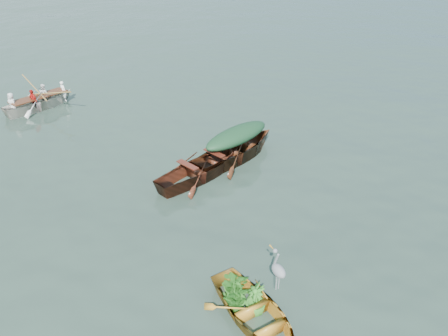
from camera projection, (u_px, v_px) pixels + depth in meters
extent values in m
plane|color=#2F4237|center=(286.00, 250.00, 10.65)|extent=(140.00, 140.00, 0.00)
imported|color=#B37F23|center=(255.00, 322.00, 8.71)|extent=(1.67, 3.34, 0.88)
imported|color=#442110|center=(236.00, 159.00, 14.75)|extent=(5.29, 3.20, 1.22)
imported|color=#522214|center=(202.00, 177.00, 13.69)|extent=(4.83, 2.78, 1.09)
imported|color=white|center=(41.00, 108.00, 18.81)|extent=(4.55, 2.98, 1.05)
ellipsoid|color=#183B1E|center=(237.00, 136.00, 14.33)|extent=(2.91, 1.76, 0.52)
imported|color=#266219|center=(242.00, 278.00, 8.77)|extent=(0.77, 0.96, 0.60)
imported|color=white|center=(37.00, 88.00, 18.37)|extent=(3.29, 2.33, 0.76)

